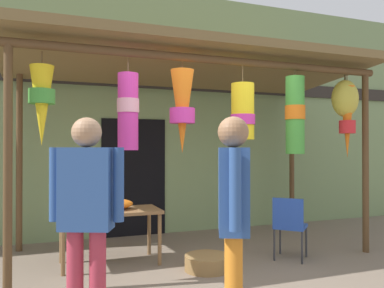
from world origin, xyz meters
TOP-DOWN VIEW (x-y plane):
  - ground_plane at (0.00, 0.00)m, footprint 30.00×30.00m
  - shop_facade at (-0.00, 2.72)m, footprint 12.31×0.29m
  - market_stall_canopy at (0.22, 1.08)m, footprint 5.20×2.32m
  - display_table at (-1.03, 1.09)m, footprint 1.28×0.64m
  - flower_heap_on_table at (-1.01, 1.10)m, footprint 0.58×0.41m
  - folding_chair at (1.25, 0.41)m, footprint 0.57×0.57m
  - wicker_basket_by_table at (0.05, 0.41)m, footprint 0.56×0.56m
  - vendor_in_orange at (-0.47, -1.36)m, footprint 0.36×0.55m
  - customer_foreground at (-1.51, -0.86)m, footprint 0.55×0.36m

SIDE VIEW (x-z plane):
  - ground_plane at x=0.00m, z-range 0.00..0.00m
  - wicker_basket_by_table at x=0.05m, z-range 0.00..0.18m
  - folding_chair at x=1.25m, z-range 0.08..0.92m
  - display_table at x=-1.03m, z-range 0.27..0.97m
  - flower_heap_on_table at x=-1.01m, z-range 0.70..0.84m
  - vendor_in_orange at x=-0.47m, z-range 0.17..1.91m
  - customer_foreground at x=-1.51m, z-range 0.17..1.91m
  - shop_facade at x=0.00m, z-range 0.00..4.29m
  - market_stall_canopy at x=0.22m, z-range 1.05..3.92m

